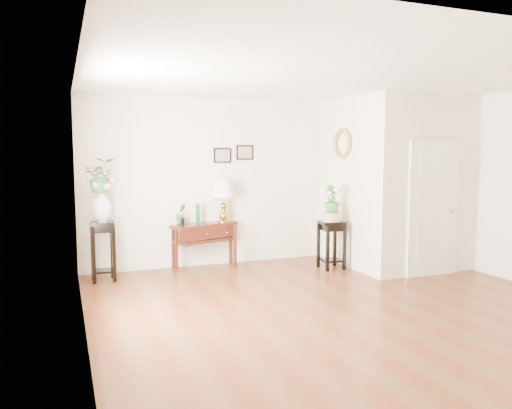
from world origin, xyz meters
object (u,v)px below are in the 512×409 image
console_table (204,245)px  plant_stand_a (103,251)px  table_lamp (223,201)px  plant_stand_b (331,245)px

console_table → plant_stand_a: (-1.63, -0.28, 0.07)m
console_table → plant_stand_a: bearing=170.9°
console_table → table_lamp: 0.79m
plant_stand_a → plant_stand_b: (3.55, -0.54, -0.05)m
plant_stand_a → plant_stand_b: bearing=-8.7°
plant_stand_a → table_lamp: bearing=8.2°
table_lamp → plant_stand_b: (1.59, -0.82, -0.70)m
table_lamp → console_table: bearing=180.0°
console_table → plant_stand_b: bearing=-42.2°
table_lamp → plant_stand_a: 2.08m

